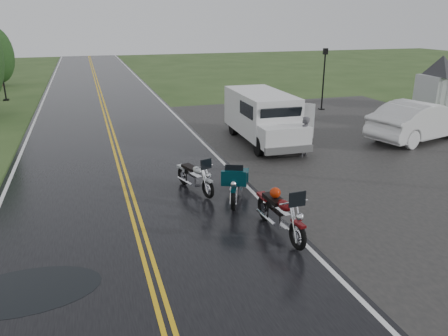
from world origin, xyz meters
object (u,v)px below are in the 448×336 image
(visitor_center, at_px, (442,69))
(motorcycle_red, at_px, (298,225))
(person_at_van, at_px, (304,137))
(lamp_post_far_right, at_px, (323,79))
(motorcycle_silver, at_px, (208,181))
(lamp_post_far_left, at_px, (1,69))
(sedan_white, at_px, (420,121))
(motorcycle_teal, at_px, (234,190))
(van_white, at_px, (260,129))

(visitor_center, height_order, motorcycle_red, visitor_center)
(person_at_van, distance_m, lamp_post_far_right, 10.08)
(visitor_center, distance_m, motorcycle_silver, 20.40)
(motorcycle_red, xyz_separation_m, lamp_post_far_left, (-9.71, 24.51, 1.44))
(motorcycle_red, relative_size, lamp_post_far_left, 0.56)
(motorcycle_red, bearing_deg, sedan_white, 33.82)
(motorcycle_teal, height_order, person_at_van, person_at_van)
(van_white, bearing_deg, motorcycle_red, -103.64)
(motorcycle_silver, bearing_deg, lamp_post_far_right, 30.59)
(motorcycle_red, xyz_separation_m, sedan_white, (9.90, 7.53, 0.18))
(motorcycle_teal, distance_m, lamp_post_far_left, 23.71)
(motorcycle_teal, distance_m, van_white, 5.55)
(visitor_center, relative_size, motorcycle_teal, 6.99)
(person_at_van, relative_size, lamp_post_far_left, 0.38)
(visitor_center, height_order, lamp_post_far_right, visitor_center)
(motorcycle_teal, bearing_deg, visitor_center, 55.66)
(visitor_center, xyz_separation_m, motorcycle_red, (-16.52, -13.66, -1.69))
(visitor_center, relative_size, van_white, 2.77)
(motorcycle_silver, distance_m, van_white, 4.93)
(sedan_white, relative_size, lamp_post_far_right, 1.45)
(visitor_center, xyz_separation_m, motorcycle_teal, (-17.25, -11.05, -1.72))
(visitor_center, height_order, van_white, visitor_center)
(van_white, xyz_separation_m, sedan_white, (7.89, 0.12, -0.25))
(motorcycle_red, distance_m, sedan_white, 12.44)
(motorcycle_red, relative_size, lamp_post_far_right, 0.65)
(visitor_center, relative_size, sedan_white, 2.97)
(motorcycle_silver, xyz_separation_m, person_at_van, (4.85, 3.10, 0.20))
(motorcycle_teal, xyz_separation_m, lamp_post_far_left, (-8.98, 21.90, 1.47))
(visitor_center, distance_m, motorcycle_teal, 20.56)
(motorcycle_red, height_order, motorcycle_silver, motorcycle_red)
(person_at_van, bearing_deg, motorcycle_silver, -6.06)
(visitor_center, height_order, person_at_van, visitor_center)
(van_white, height_order, lamp_post_far_right, lamp_post_far_right)
(visitor_center, bearing_deg, person_at_van, -151.88)
(van_white, relative_size, sedan_white, 1.07)
(visitor_center, xyz_separation_m, person_at_van, (-12.86, -6.87, -1.58))
(motorcycle_red, height_order, van_white, van_white)
(motorcycle_teal, relative_size, lamp_post_far_right, 0.62)
(van_white, distance_m, sedan_white, 7.90)
(motorcycle_red, xyz_separation_m, motorcycle_silver, (-1.19, 3.69, -0.10))
(person_at_van, bearing_deg, lamp_post_far_right, -162.38)
(motorcycle_red, height_order, person_at_van, person_at_van)
(motorcycle_teal, bearing_deg, motorcycle_red, -51.46)
(lamp_post_far_right, bearing_deg, lamp_post_far_left, 153.65)
(lamp_post_far_left, height_order, lamp_post_far_right, lamp_post_far_left)
(visitor_center, bearing_deg, van_white, -156.70)
(motorcycle_teal, distance_m, motorcycle_silver, 1.18)
(sedan_white, relative_size, lamp_post_far_left, 1.26)
(motorcycle_silver, height_order, lamp_post_far_left, lamp_post_far_left)
(person_at_van, bearing_deg, motorcycle_red, 23.00)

